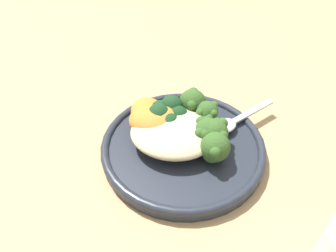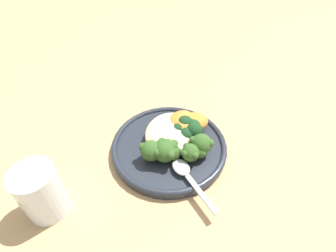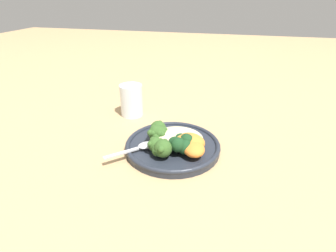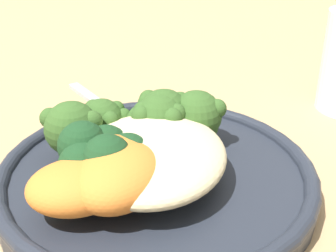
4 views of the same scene
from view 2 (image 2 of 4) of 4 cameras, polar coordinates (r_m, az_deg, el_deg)
name	(u,v)px [view 2 (image 2 of 4)]	position (r m, az deg, el deg)	size (l,w,h in m)	color
ground_plane	(176,151)	(0.55, 1.77, -5.55)	(4.00, 4.00, 0.00)	tan
plate	(169,145)	(0.54, 0.33, -4.16)	(0.23, 0.23, 0.02)	#232833
quinoa_mound	(171,133)	(0.53, 0.60, -1.53)	(0.12, 0.10, 0.03)	beige
broccoli_stalk_0	(157,146)	(0.51, -2.33, -4.28)	(0.08, 0.06, 0.03)	#8EB25B
broccoli_stalk_1	(153,149)	(0.50, -3.33, -5.13)	(0.09, 0.06, 0.04)	#8EB25B
broccoli_stalk_2	(167,147)	(0.50, -0.15, -4.68)	(0.08, 0.04, 0.04)	#8EB25B
broccoli_stalk_3	(166,150)	(0.49, -0.51, -5.15)	(0.10, 0.04, 0.04)	#8EB25B
broccoli_stalk_4	(175,149)	(0.50, 1.51, -4.97)	(0.08, 0.04, 0.03)	#8EB25B
broccoli_stalk_5	(187,149)	(0.50, 4.18, -4.97)	(0.09, 0.08, 0.03)	#8EB25B
broccoli_stalk_6	(189,144)	(0.52, 4.68, -4.03)	(0.08, 0.11, 0.03)	#8EB25B
broccoli_stalk_7	(196,143)	(0.51, 6.21, -3.59)	(0.07, 0.11, 0.04)	#8EB25B
sweet_potato_chunk_0	(183,123)	(0.55, 3.21, 0.73)	(0.07, 0.06, 0.04)	orange
sweet_potato_chunk_1	(193,122)	(0.56, 5.56, 0.94)	(0.06, 0.05, 0.03)	orange
sweet_potato_chunk_2	(184,128)	(0.54, 3.52, -0.42)	(0.06, 0.05, 0.04)	orange
kale_tuft	(188,130)	(0.53, 4.36, -0.77)	(0.06, 0.06, 0.04)	#193D1E
spoon	(185,173)	(0.48, 3.77, -10.08)	(0.10, 0.10, 0.01)	#B7B7BC
water_glass	(41,192)	(0.48, -25.95, -12.81)	(0.07, 0.07, 0.10)	silver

